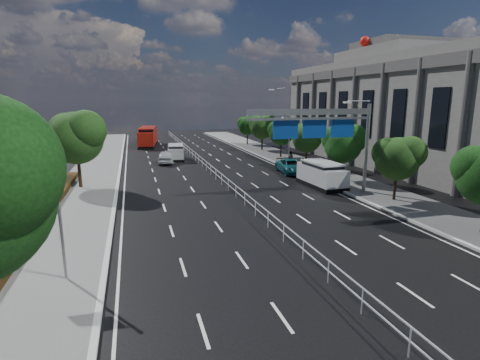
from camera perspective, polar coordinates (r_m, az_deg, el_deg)
name	(u,v)px	position (r m, az deg, el deg)	size (l,w,h in m)	color
ground	(296,253)	(19.15, 8.48, -11.01)	(160.00, 160.00, 0.00)	black
sidewalk_near	(40,283)	(18.06, -28.15, -13.63)	(5.00, 140.00, 0.14)	slate
sidewalk_far	(478,230)	(25.89, 32.51, -6.48)	(5.00, 140.00, 0.14)	slate
kerb_near	(104,275)	(17.67, -20.00, -13.45)	(0.25, 140.00, 0.15)	silver
kerb_far	(443,234)	(24.11, 28.52, -7.31)	(0.25, 140.00, 0.15)	silver
median_fence	(208,167)	(39.80, -4.98, 1.99)	(0.05, 85.00, 1.02)	silver
hedge_near	(23,238)	(22.90, -30.14, -7.70)	(1.00, 36.00, 0.44)	black
toilet_sign	(47,215)	(16.96, -27.31, -4.78)	(1.62, 0.18, 4.34)	gray
overhead_gantry	(324,125)	(29.71, 12.71, 8.20)	(10.24, 0.38, 7.45)	gray
streetlight_far	(287,119)	(45.72, 7.22, 9.16)	(2.78, 2.40, 9.00)	gray
civic_hall	(404,110)	(49.16, 23.70, 9.69)	(14.40, 36.00, 14.35)	slate
near_tree_back	(77,135)	(34.35, -23.60, 6.31)	(4.84, 4.51, 6.69)	black
far_tree_c	(398,156)	(29.89, 22.97, 3.35)	(3.52, 3.28, 4.94)	black
far_tree_d	(344,142)	(35.95, 15.53, 5.61)	(3.85, 3.59, 5.34)	black
far_tree_e	(307,136)	(42.50, 10.24, 6.61)	(3.63, 3.38, 5.13)	black
far_tree_f	(282,131)	(49.32, 6.37, 7.39)	(3.52, 3.28, 5.02)	black
far_tree_g	(263,126)	(56.29, 3.46, 8.28)	(3.96, 3.69, 5.45)	black
far_tree_h	(248,125)	(63.41, 1.17, 8.43)	(3.41, 3.18, 4.91)	black
white_minivan	(176,152)	(48.38, -9.74, 4.18)	(2.46, 4.71, 1.96)	black
red_bus	(148,136)	(64.28, -13.83, 6.51)	(3.76, 10.59, 3.10)	black
near_car_silver	(166,157)	(46.05, -11.21, 3.49)	(1.82, 4.51, 1.54)	silver
near_car_dark	(141,138)	(69.83, -14.79, 6.14)	(1.52, 4.36, 1.44)	black
silver_minivan	(322,174)	(33.54, 12.35, 0.83)	(2.51, 5.41, 2.21)	black
parked_car_teal	(292,166)	(39.32, 7.87, 2.06)	(2.33, 5.05, 1.40)	#155A61
parked_car_dark	(290,166)	(39.67, 7.65, 2.07)	(1.79, 4.41, 1.28)	black
pedestrian_a	(322,166)	(38.02, 12.34, 2.06)	(0.65, 0.43, 1.79)	gray
pedestrian_b	(290,159)	(42.80, 7.68, 3.26)	(0.82, 0.64, 1.68)	gray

